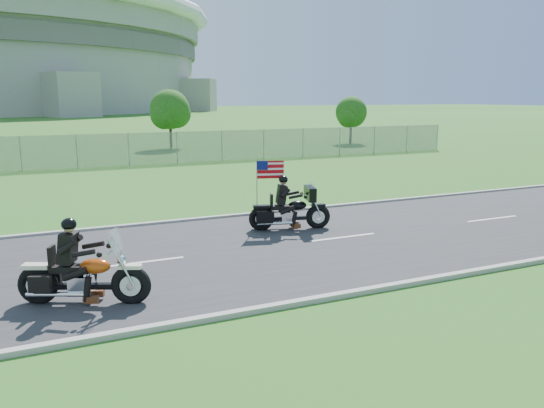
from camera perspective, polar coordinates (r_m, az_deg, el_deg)
name	(u,v)px	position (r m, az deg, el deg)	size (l,w,h in m)	color
ground	(216,255)	(14.44, -6.05, -5.44)	(420.00, 420.00, 0.00)	#255A1C
road	(216,254)	(14.43, -6.05, -5.36)	(120.00, 8.00, 0.04)	#28282B
curb_north	(178,221)	(18.19, -10.04, -1.83)	(120.00, 0.18, 0.12)	#9E9B93
curb_south	(279,306)	(10.86, 0.75, -10.92)	(120.00, 0.18, 0.12)	#9E9B93
fence	(21,154)	(33.32, -25.42, 4.90)	(60.00, 0.03, 2.00)	gray
tree_fence_near	(170,112)	(44.41, -10.89, 9.74)	(3.52, 3.28, 4.75)	#382316
tree_fence_far	(351,114)	(48.87, 8.53, 9.57)	(3.08, 2.87, 4.20)	#382316
motorcycle_lead	(82,278)	(11.54, -19.78, -7.46)	(2.57, 1.39, 1.84)	black
motorcycle_follow	(290,212)	(16.82, 1.91, -0.82)	(2.59, 1.19, 2.20)	black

